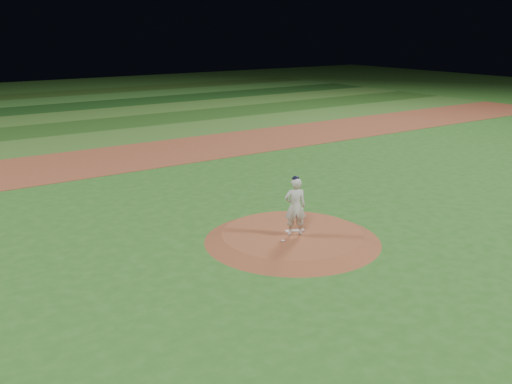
# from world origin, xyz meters

# --- Properties ---
(ground) EXTENTS (120.00, 120.00, 0.00)m
(ground) POSITION_xyz_m (0.00, 0.00, 0.00)
(ground) COLOR #29601F
(ground) RESTS_ON ground
(infield_dirt_band) EXTENTS (70.00, 6.00, 0.02)m
(infield_dirt_band) POSITION_xyz_m (0.00, 14.00, 0.01)
(infield_dirt_band) COLOR brown
(infield_dirt_band) RESTS_ON ground
(outfield_stripe_0) EXTENTS (70.00, 5.00, 0.02)m
(outfield_stripe_0) POSITION_xyz_m (0.00, 19.50, 0.01)
(outfield_stripe_0) COLOR #386825
(outfield_stripe_0) RESTS_ON ground
(outfield_stripe_1) EXTENTS (70.00, 5.00, 0.02)m
(outfield_stripe_1) POSITION_xyz_m (0.00, 24.50, 0.01)
(outfield_stripe_1) COLOR #214A18
(outfield_stripe_1) RESTS_ON ground
(outfield_stripe_2) EXTENTS (70.00, 5.00, 0.02)m
(outfield_stripe_2) POSITION_xyz_m (0.00, 29.50, 0.01)
(outfield_stripe_2) COLOR #386825
(outfield_stripe_2) RESTS_ON ground
(outfield_stripe_3) EXTENTS (70.00, 5.00, 0.02)m
(outfield_stripe_3) POSITION_xyz_m (0.00, 34.50, 0.01)
(outfield_stripe_3) COLOR #163F14
(outfield_stripe_3) RESTS_ON ground
(outfield_stripe_4) EXTENTS (70.00, 5.00, 0.02)m
(outfield_stripe_4) POSITION_xyz_m (0.00, 39.50, 0.01)
(outfield_stripe_4) COLOR #326E28
(outfield_stripe_4) RESTS_ON ground
(pitchers_mound) EXTENTS (5.50, 5.50, 0.25)m
(pitchers_mound) POSITION_xyz_m (0.00, 0.00, 0.12)
(pitchers_mound) COLOR brown
(pitchers_mound) RESTS_ON ground
(pitching_rubber) EXTENTS (0.62, 0.38, 0.03)m
(pitching_rubber) POSITION_xyz_m (0.17, 0.09, 0.27)
(pitching_rubber) COLOR silver
(pitching_rubber) RESTS_ON pitchers_mound
(rosin_bag) EXTENTS (0.11, 0.11, 0.06)m
(rosin_bag) POSITION_xyz_m (-0.69, -0.42, 0.28)
(rosin_bag) COLOR silver
(rosin_bag) RESTS_ON pitchers_mound
(pitcher_on_mound) EXTENTS (0.79, 0.67, 1.88)m
(pitcher_on_mound) POSITION_xyz_m (-0.04, -0.16, 1.17)
(pitcher_on_mound) COLOR silver
(pitcher_on_mound) RESTS_ON pitchers_mound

